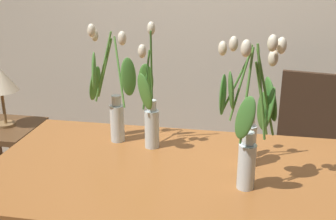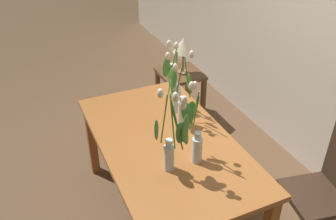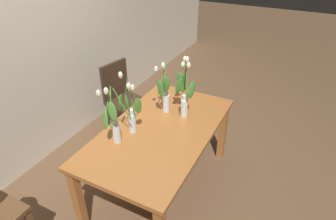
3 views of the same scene
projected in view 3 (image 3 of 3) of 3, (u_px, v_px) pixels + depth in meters
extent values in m
plane|color=brown|center=(161.00, 186.00, 2.98)|extent=(18.00, 18.00, 0.00)
cube|color=beige|center=(28.00, 39.00, 2.83)|extent=(9.00, 0.10, 2.70)
cube|color=#A3602D|center=(160.00, 130.00, 2.59)|extent=(1.60, 0.90, 0.04)
cube|color=#A3602D|center=(223.00, 132.00, 3.20)|extent=(0.07, 0.07, 0.70)
cube|color=#A3602D|center=(78.00, 200.00, 2.38)|extent=(0.07, 0.07, 0.70)
cube|color=#A3602D|center=(161.00, 115.00, 3.50)|extent=(0.07, 0.07, 0.70)
cylinder|color=silver|center=(132.00, 123.00, 2.50)|extent=(0.07, 0.07, 0.18)
cylinder|color=silver|center=(131.00, 112.00, 2.44)|extent=(0.04, 0.04, 0.05)
cylinder|color=silver|center=(133.00, 126.00, 2.52)|extent=(0.06, 0.06, 0.11)
cylinder|color=#3D752D|center=(126.00, 94.00, 2.36)|extent=(0.02, 0.07, 0.34)
ellipsoid|color=#F2E5C6|center=(120.00, 75.00, 2.28)|extent=(0.04, 0.04, 0.06)
ellipsoid|color=#4C8E38|center=(120.00, 103.00, 2.39)|extent=(0.07, 0.05, 0.17)
cylinder|color=#3D752D|center=(132.00, 101.00, 2.35)|extent=(0.03, 0.05, 0.26)
ellipsoid|color=#F2E5C6|center=(132.00, 88.00, 2.26)|extent=(0.04, 0.04, 0.06)
ellipsoid|color=#4C8E38|center=(138.00, 106.00, 2.36)|extent=(0.10, 0.06, 0.18)
cylinder|color=silver|center=(184.00, 108.00, 2.71)|extent=(0.07, 0.07, 0.18)
cylinder|color=silver|center=(185.00, 98.00, 2.65)|extent=(0.04, 0.04, 0.05)
cylinder|color=silver|center=(184.00, 111.00, 2.73)|extent=(0.06, 0.06, 0.11)
cylinder|color=#56933D|center=(187.00, 83.00, 2.54)|extent=(0.03, 0.04, 0.35)
ellipsoid|color=#F2E5C6|center=(189.00, 65.00, 2.43)|extent=(0.04, 0.04, 0.06)
ellipsoid|color=#427F33|center=(192.00, 90.00, 2.55)|extent=(0.10, 0.08, 0.18)
cylinder|color=#56933D|center=(186.00, 79.00, 2.59)|extent=(0.06, 0.02, 0.36)
ellipsoid|color=#F2E5C6|center=(187.00, 60.00, 2.51)|extent=(0.04, 0.04, 0.06)
ellipsoid|color=#427F33|center=(184.00, 83.00, 2.66)|extent=(0.05, 0.09, 0.18)
cylinder|color=#56933D|center=(185.00, 79.00, 2.61)|extent=(0.09, 0.05, 0.34)
ellipsoid|color=#F2E5C6|center=(185.00, 59.00, 2.56)|extent=(0.04, 0.04, 0.06)
ellipsoid|color=#427F33|center=(181.00, 80.00, 2.66)|extent=(0.08, 0.10, 0.18)
cylinder|color=#56933D|center=(184.00, 82.00, 2.62)|extent=(0.07, 0.06, 0.29)
ellipsoid|color=#F2E5C6|center=(183.00, 65.00, 2.57)|extent=(0.04, 0.04, 0.06)
ellipsoid|color=#427F33|center=(179.00, 86.00, 2.68)|extent=(0.06, 0.11, 0.18)
cylinder|color=silver|center=(116.00, 133.00, 2.38)|extent=(0.07, 0.07, 0.18)
cylinder|color=silver|center=(115.00, 121.00, 2.32)|extent=(0.04, 0.04, 0.05)
cylinder|color=silver|center=(117.00, 136.00, 2.40)|extent=(0.06, 0.06, 0.11)
cylinder|color=#56933D|center=(122.00, 105.00, 2.24)|extent=(0.07, 0.11, 0.30)
ellipsoid|color=#F2E5C6|center=(129.00, 86.00, 2.17)|extent=(0.04, 0.04, 0.06)
ellipsoid|color=#4C8E38|center=(128.00, 104.00, 2.28)|extent=(0.08, 0.07, 0.17)
cylinder|color=#56933D|center=(111.00, 108.00, 2.19)|extent=(0.09, 0.03, 0.33)
ellipsoid|color=#F2E5C6|center=(106.00, 91.00, 2.07)|extent=(0.04, 0.04, 0.06)
ellipsoid|color=#4C8E38|center=(112.00, 112.00, 2.16)|extent=(0.04, 0.09, 0.18)
cylinder|color=#56933D|center=(107.00, 109.00, 2.21)|extent=(0.10, 0.04, 0.29)
ellipsoid|color=#F2E5C6|center=(98.00, 93.00, 2.10)|extent=(0.04, 0.04, 0.06)
ellipsoid|color=#4C8E38|center=(105.00, 120.00, 2.20)|extent=(0.08, 0.08, 0.18)
cylinder|color=silver|center=(166.00, 103.00, 2.79)|extent=(0.07, 0.07, 0.18)
cylinder|color=silver|center=(166.00, 93.00, 2.73)|extent=(0.04, 0.04, 0.05)
cylinder|color=silver|center=(166.00, 106.00, 2.81)|extent=(0.06, 0.06, 0.11)
cylinder|color=#56933D|center=(161.00, 82.00, 2.61)|extent=(0.12, 0.04, 0.28)
ellipsoid|color=#F2E5C6|center=(156.00, 69.00, 2.50)|extent=(0.04, 0.04, 0.06)
ellipsoid|color=#427F33|center=(160.00, 88.00, 2.59)|extent=(0.04, 0.10, 0.18)
cylinder|color=#56933D|center=(165.00, 80.00, 2.61)|extent=(0.08, 0.02, 0.32)
ellipsoid|color=#F2E5C6|center=(163.00, 65.00, 2.50)|extent=(0.04, 0.04, 0.06)
ellipsoid|color=#427F33|center=(166.00, 85.00, 2.58)|extent=(0.05, 0.11, 0.18)
cube|color=#382619|center=(126.00, 102.00, 3.56)|extent=(0.47, 0.47, 0.04)
cylinder|color=#382619|center=(146.00, 116.00, 3.71)|extent=(0.04, 0.04, 0.43)
cylinder|color=#382619|center=(128.00, 128.00, 3.49)|extent=(0.04, 0.04, 0.43)
cylinder|color=#382619|center=(128.00, 108.00, 3.89)|extent=(0.04, 0.04, 0.43)
cylinder|color=#382619|center=(109.00, 119.00, 3.66)|extent=(0.04, 0.04, 0.43)
cube|color=#382619|center=(115.00, 80.00, 3.52)|extent=(0.40, 0.11, 0.46)
cube|color=brown|center=(2.00, 214.00, 2.38)|extent=(0.04, 0.04, 0.51)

